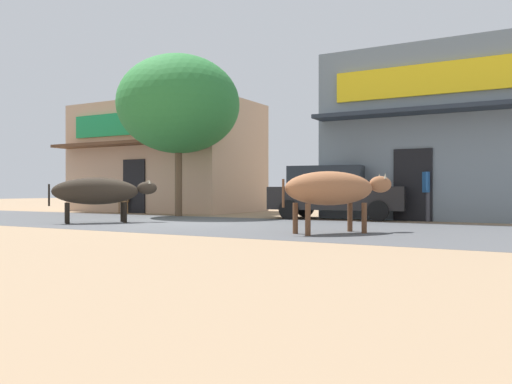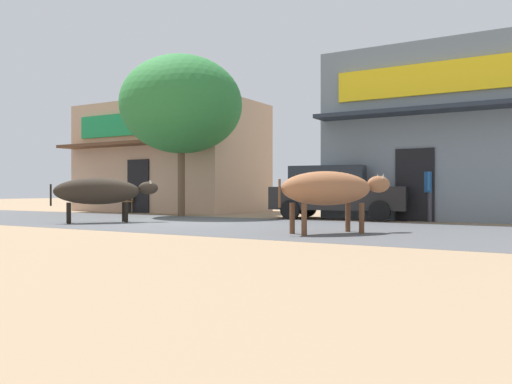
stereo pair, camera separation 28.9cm
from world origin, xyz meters
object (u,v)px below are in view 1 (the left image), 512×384
object	(u,v)px
roadside_tree	(179,104)
pedestrian_by_shop	(429,188)
cow_near_brown	(98,192)
cow_far_dark	(333,189)
cafe_chair_near_tree	(127,200)
parked_hatchback_car	(336,192)

from	to	relation	value
roadside_tree	pedestrian_by_shop	xyz separation A→B (m)	(8.10, 1.18, -2.88)
cow_near_brown	cow_far_dark	world-z (taller)	cow_far_dark
cafe_chair_near_tree	cow_near_brown	bearing A→B (deg)	-53.62
cow_far_dark	cafe_chair_near_tree	distance (m)	11.83
parked_hatchback_car	pedestrian_by_shop	size ratio (longest dim) A/B	2.63
pedestrian_by_shop	cafe_chair_near_tree	size ratio (longest dim) A/B	1.79
cow_near_brown	cow_far_dark	distance (m)	6.83
cow_far_dark	cafe_chair_near_tree	xyz separation A→B (m)	(-10.60, 5.24, -0.41)
parked_hatchback_car	cow_near_brown	xyz separation A→B (m)	(-4.96, -5.07, 0.02)
pedestrian_by_shop	parked_hatchback_car	bearing A→B (deg)	-177.28
parked_hatchback_car	cow_far_dark	size ratio (longest dim) A/B	1.80
parked_hatchback_car	cow_near_brown	distance (m)	7.09
pedestrian_by_shop	roadside_tree	bearing A→B (deg)	-171.73
roadside_tree	parked_hatchback_car	bearing A→B (deg)	11.12
cow_far_dark	roadside_tree	bearing A→B (deg)	150.05
cow_far_dark	pedestrian_by_shop	world-z (taller)	pedestrian_by_shop
roadside_tree	pedestrian_by_shop	world-z (taller)	roadside_tree
cow_far_dark	cafe_chair_near_tree	size ratio (longest dim) A/B	2.61
roadside_tree	cow_far_dark	world-z (taller)	roadside_tree
cow_near_brown	parked_hatchback_car	bearing A→B (deg)	45.62
parked_hatchback_car	cafe_chair_near_tree	distance (m)	8.73
parked_hatchback_car	cow_near_brown	size ratio (longest dim) A/B	1.72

